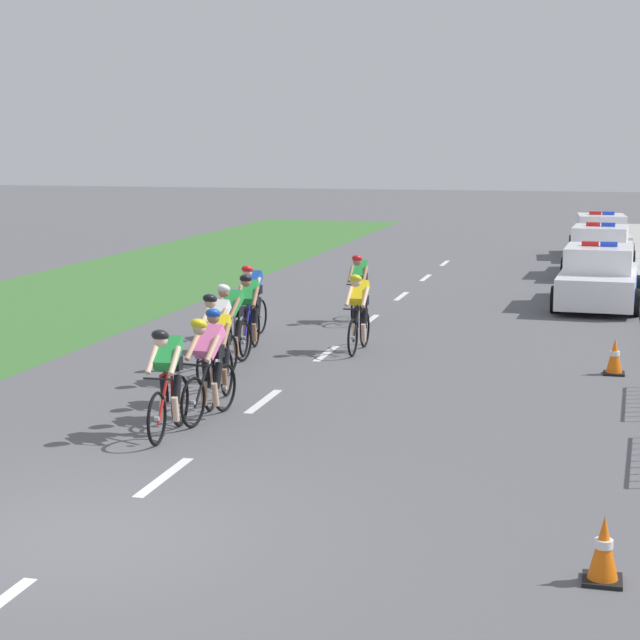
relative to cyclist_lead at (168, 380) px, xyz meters
name	(u,v)px	position (x,y,z in m)	size (l,w,h in m)	color
ground_plane	(85,537)	(0.66, -3.86, -0.79)	(160.00, 160.00, 0.00)	#56565B
grass_verge	(37,307)	(-7.58, 10.14, -0.78)	(7.00, 60.00, 0.01)	#3D7033
lane_markings_centre	(350,335)	(0.66, 8.24, -0.78)	(0.14, 29.60, 0.01)	white
cyclist_lead	(168,380)	(0.00, 0.00, 0.00)	(0.43, 1.72, 1.56)	black
cyclist_second	(208,366)	(0.22, 0.98, 0.00)	(0.46, 1.72, 1.56)	black
cyclist_third	(218,353)	(0.04, 1.93, 0.00)	(0.44, 1.72, 1.56)	black
cyclist_fourth	(217,336)	(-0.51, 3.39, 0.00)	(0.43, 1.72, 1.56)	black
cyclist_fifth	(230,323)	(-0.69, 4.61, 0.00)	(0.45, 1.72, 1.56)	black
cyclist_sixth	(249,311)	(-0.81, 6.04, 0.00)	(0.45, 1.72, 1.56)	black
cyclist_seventh	(252,300)	(-1.22, 7.48, 0.00)	(0.42, 1.72, 1.56)	black
cyclist_eighth	(359,311)	(1.22, 6.54, 0.00)	(0.42, 1.72, 1.56)	black
cyclist_ninth	(359,287)	(0.46, 10.02, 0.00)	(0.42, 1.72, 1.56)	black
police_car_nearest	(598,279)	(5.60, 13.72, -0.11)	(2.14, 4.47, 1.59)	white
police_car_second	(600,253)	(5.60, 20.16, -0.11)	(2.17, 4.48, 1.59)	white
police_car_third	(601,238)	(5.60, 25.47, -0.11)	(2.22, 4.51, 1.59)	white
traffic_cone_near	(604,550)	(5.77, -3.72, -0.48)	(0.36, 0.36, 0.64)	black
traffic_cone_mid	(615,357)	(5.94, 5.65, -0.48)	(0.36, 0.36, 0.64)	black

